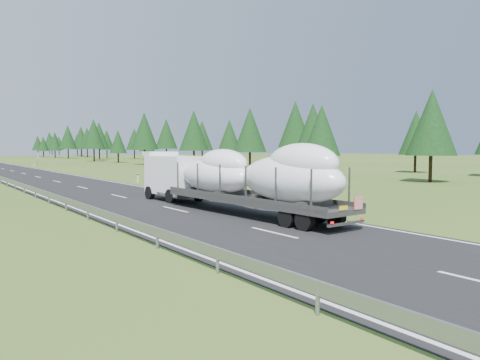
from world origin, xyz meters
TOP-DOWN VIEW (x-y plane):
  - ground at (0.00, 0.00)m, footprint 400.00×400.00m
  - highway_sign at (7.20, 80.00)m, footprint 0.08×0.90m
  - tree_line_right at (39.05, 101.69)m, footprint 28.36×289.66m
  - boat_truck at (2.18, 6.26)m, footprint 3.07×17.72m

SIDE VIEW (x-z plane):
  - ground at x=0.00m, z-range 0.00..0.00m
  - highway_sign at x=7.20m, z-range 0.51..3.11m
  - boat_truck at x=2.18m, z-range 0.12..3.91m
  - tree_line_right at x=39.05m, z-range 0.44..12.94m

